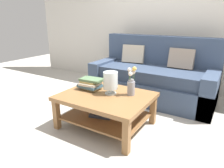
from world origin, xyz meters
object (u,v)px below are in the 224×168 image
object	(u,v)px
couch	(153,78)
coffee_table	(106,104)
book_stack_main	(91,84)
glass_hurricane_vase	(111,81)
flower_pitcher	(131,83)

from	to	relation	value
couch	coffee_table	distance (m)	1.28
coffee_table	book_stack_main	distance (m)	0.36
book_stack_main	glass_hurricane_vase	distance (m)	0.34
book_stack_main	glass_hurricane_vase	world-z (taller)	glass_hurricane_vase
glass_hurricane_vase	flower_pitcher	bearing A→B (deg)	22.13
couch	book_stack_main	xyz separation A→B (m)	(-0.45, -1.20, 0.15)
book_stack_main	flower_pitcher	bearing A→B (deg)	8.78
coffee_table	flower_pitcher	size ratio (longest dim) A/B	3.01
flower_pitcher	couch	bearing A→B (deg)	95.98
book_stack_main	glass_hurricane_vase	bearing A→B (deg)	-1.84
coffee_table	book_stack_main	xyz separation A→B (m)	(-0.29, 0.07, 0.20)
glass_hurricane_vase	flower_pitcher	size ratio (longest dim) A/B	0.78
couch	glass_hurricane_vase	xyz separation A→B (m)	(-0.12, -1.21, 0.24)
coffee_table	flower_pitcher	bearing A→B (deg)	30.04
book_stack_main	flower_pitcher	xyz separation A→B (m)	(0.56, 0.09, 0.08)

